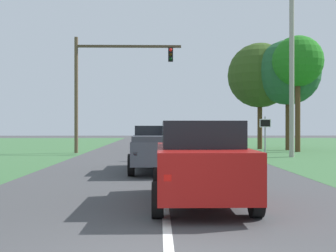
% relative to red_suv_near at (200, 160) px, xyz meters
% --- Properties ---
extents(ground_plane, '(120.00, 120.00, 0.00)m').
position_rel_red_suv_near_xyz_m(ground_plane, '(-0.80, 8.17, -1.02)').
color(ground_plane, '#424244').
extents(lane_centre_stripe, '(0.16, 43.51, 0.01)m').
position_rel_red_suv_near_xyz_m(lane_centre_stripe, '(-0.80, -2.83, -1.01)').
color(lane_centre_stripe, white).
rests_on(lane_centre_stripe, ground_plane).
extents(red_suv_near, '(2.20, 4.74, 1.93)m').
position_rel_red_suv_near_xyz_m(red_suv_near, '(0.00, 0.00, 0.00)').
color(red_suv_near, '#9E1411').
rests_on(red_suv_near, ground_plane).
extents(pickup_truck_lead, '(2.31, 5.48, 1.82)m').
position_rel_red_suv_near_xyz_m(pickup_truck_lead, '(-1.00, 7.20, -0.06)').
color(pickup_truck_lead, '#4C515B').
rests_on(pickup_truck_lead, ground_plane).
extents(traffic_light, '(7.06, 0.40, 7.67)m').
position_rel_red_suv_near_xyz_m(traffic_light, '(-4.61, 18.81, 4.02)').
color(traffic_light, brown).
rests_on(traffic_light, ground_plane).
extents(keep_moving_sign, '(0.60, 0.09, 2.30)m').
position_rel_red_suv_near_xyz_m(keep_moving_sign, '(4.70, 12.90, 0.46)').
color(keep_moving_sign, gray).
rests_on(keep_moving_sign, ground_plane).
extents(oak_tree_right, '(4.77, 4.77, 8.11)m').
position_rel_red_suv_near_xyz_m(oak_tree_right, '(8.57, 21.78, 4.69)').
color(oak_tree_right, '#4C351E').
rests_on(oak_tree_right, ground_plane).
extents(utility_pole_right, '(0.28, 0.28, 9.67)m').
position_rel_red_suv_near_xyz_m(utility_pole_right, '(6.72, 14.86, 3.82)').
color(utility_pole_right, '#9E998E').
rests_on(utility_pole_right, ground_plane).
extents(extra_tree_1, '(3.51, 3.51, 8.03)m').
position_rel_red_suv_near_xyz_m(extra_tree_1, '(8.65, 19.78, 5.20)').
color(extra_tree_1, '#4C351E').
rests_on(extra_tree_1, ground_plane).
extents(extra_tree_2, '(4.97, 4.97, 8.17)m').
position_rel_red_suv_near_xyz_m(extra_tree_2, '(6.84, 23.33, 4.66)').
color(extra_tree_2, '#4C351E').
rests_on(extra_tree_2, ground_plane).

